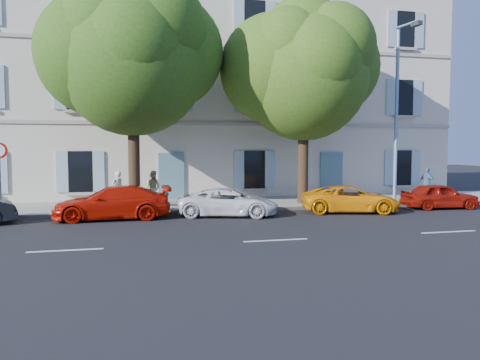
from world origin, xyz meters
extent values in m
plane|color=black|center=(0.00, 0.00, 0.00)|extent=(90.00, 90.00, 0.00)
cube|color=#A09E96|center=(0.00, 4.45, 0.07)|extent=(36.00, 4.50, 0.15)
cube|color=#9E998E|center=(0.00, 2.28, 0.08)|extent=(36.00, 0.16, 0.16)
cube|color=beige|center=(0.00, 10.20, 6.00)|extent=(28.00, 7.00, 12.00)
imported|color=#BB1405|center=(-4.93, 1.38, 0.65)|extent=(4.47, 1.83, 1.30)
imported|color=white|center=(-0.37, 1.17, 0.56)|extent=(4.40, 2.85, 1.13)
imported|color=#FF9B0A|center=(4.95, 0.99, 0.58)|extent=(4.49, 2.89, 1.15)
imported|color=maroon|center=(9.43, 1.15, 0.58)|extent=(3.51, 1.64, 1.16)
cylinder|color=#3A2819|center=(-4.07, 3.18, 2.10)|extent=(0.49, 0.49, 3.90)
ellipsoid|color=#3B691B|center=(-4.07, 3.18, 6.38)|extent=(6.23, 6.23, 6.86)
cylinder|color=#3A2819|center=(3.70, 3.44, 2.00)|extent=(0.49, 0.49, 3.69)
ellipsoid|color=#4A781E|center=(3.70, 3.44, 6.09)|extent=(6.00, 6.00, 6.59)
cylinder|color=#383A3D|center=(-9.28, 2.89, 1.35)|extent=(0.07, 0.07, 2.41)
cylinder|color=#7293BF|center=(8.07, 2.66, 4.24)|extent=(0.16, 0.16, 8.19)
cylinder|color=#7293BF|center=(8.07, 1.94, 8.34)|extent=(0.32, 1.43, 0.10)
cube|color=#383A3D|center=(8.07, 1.23, 8.18)|extent=(0.32, 0.49, 0.18)
imported|color=silver|center=(-4.80, 3.99, 0.95)|extent=(0.69, 0.67, 1.59)
imported|color=tan|center=(-3.28, 3.95, 0.95)|extent=(0.97, 0.88, 1.61)
imported|color=#55779C|center=(10.50, 3.60, 0.95)|extent=(0.68, 1.02, 1.60)
camera|label=1|loc=(-4.25, -17.31, 2.84)|focal=35.00mm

